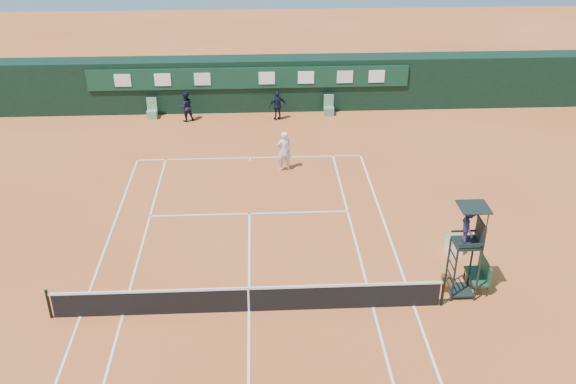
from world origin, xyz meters
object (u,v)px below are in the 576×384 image
object	(u,v)px
tennis_net	(248,299)
umpire_chair	(468,232)
player	(284,151)
cooler	(454,245)
player_bench	(480,273)

from	to	relation	value
tennis_net	umpire_chair	bearing A→B (deg)	4.79
player	cooler	bearing A→B (deg)	113.83
tennis_net	cooler	world-z (taller)	tennis_net
tennis_net	cooler	bearing A→B (deg)	22.04
tennis_net	player	distance (m)	10.62
tennis_net	player	size ratio (longest dim) A/B	6.60
tennis_net	umpire_chair	size ratio (longest dim) A/B	3.77
umpire_chair	player	bearing A→B (deg)	119.27
player_bench	umpire_chair	bearing A→B (deg)	-156.89
umpire_chair	player	size ratio (longest dim) A/B	1.75
player	umpire_chair	bearing A→B (deg)	103.68
cooler	umpire_chair	bearing A→B (deg)	-101.67
umpire_chair	cooler	bearing A→B (deg)	78.33
player_bench	player	world-z (taller)	player
cooler	player	xyz separation A→B (m)	(-6.06, 7.37, 0.65)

